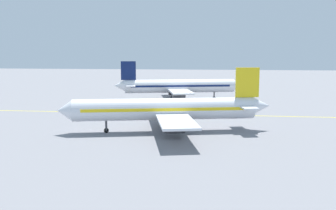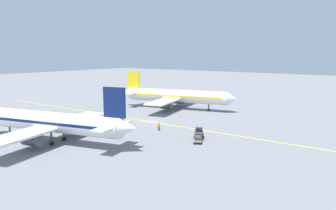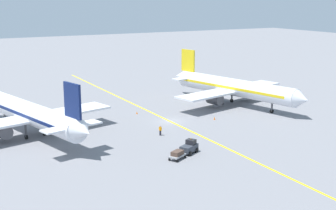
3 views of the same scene
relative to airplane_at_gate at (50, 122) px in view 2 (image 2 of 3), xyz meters
name	(u,v)px [view 2 (image 2 of 3)]	position (x,y,z in m)	size (l,w,h in m)	color
ground_plane	(150,122)	(24.46, -3.21, -3.71)	(400.00, 400.00, 0.00)	slate
apron_yellow_centreline	(150,122)	(24.46, -3.21, -3.71)	(0.40, 120.00, 0.01)	yellow
airplane_at_gate	(50,122)	(0.00, 0.00, 0.00)	(28.43, 35.15, 10.60)	white
airplane_adjacent_stand	(175,96)	(42.76, 2.37, 0.00)	(28.45, 35.20, 10.60)	silver
baggage_tug_dark	(199,134)	(18.24, -20.25, -2.81)	(3.35, 2.79, 2.11)	#333842
baggage_cart_trailing	(198,139)	(15.32, -21.79, -2.95)	(2.95, 2.45, 1.24)	gray
ground_crew_worker	(159,126)	(18.71, -10.29, -2.80)	(0.34, 0.54, 1.68)	#23232D
traffic_cone_near_nose	(179,117)	(32.27, -6.24, -3.43)	(0.32, 0.32, 0.55)	orange
traffic_cone_mid_apron	(117,119)	(21.53, 4.83, -3.43)	(0.32, 0.32, 0.55)	orange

